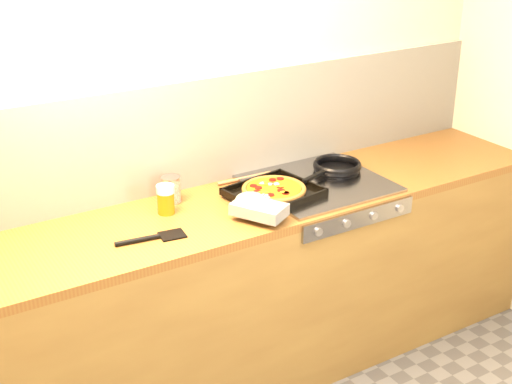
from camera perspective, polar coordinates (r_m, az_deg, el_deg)
room_shell at (r=3.24m, az=-4.36°, el=4.73°), size 3.20×3.20×3.20m
counter_run at (r=3.31m, az=-1.66°, el=-8.19°), size 3.20×0.62×0.90m
stovetop at (r=3.32m, az=4.97°, el=0.66°), size 0.60×0.56×0.02m
pizza_on_tray at (r=3.10m, az=1.02°, el=-0.24°), size 0.49×0.48×0.06m
frying_pan at (r=3.45m, az=6.46°, el=2.01°), size 0.41×0.30×0.04m
tomato_can at (r=3.13m, az=-6.80°, el=0.21°), size 0.09×0.09×0.12m
juice_glass at (r=3.03m, az=-7.23°, el=-0.57°), size 0.08×0.08×0.13m
wooden_spoon at (r=3.38m, az=-0.37°, el=1.22°), size 0.30×0.05×0.02m
black_spatula at (r=2.84m, az=-8.31°, el=-3.66°), size 0.29×0.10×0.02m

